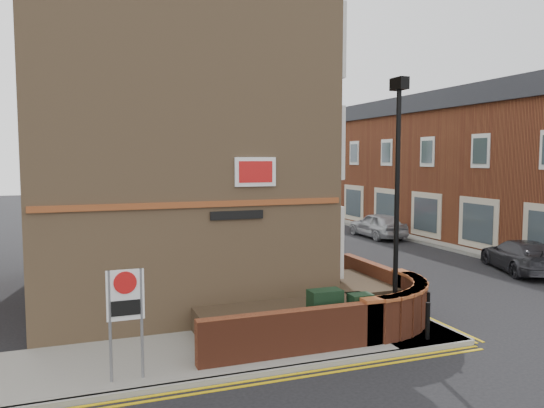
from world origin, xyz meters
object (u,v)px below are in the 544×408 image
(zone_sign, at_px, (126,304))
(silver_car_near, at_px, (281,231))
(utility_cabinet_large, at_px, (325,314))
(lamppost, at_px, (397,204))

(zone_sign, bearing_deg, silver_car_near, 58.99)
(zone_sign, distance_m, silver_car_near, 18.08)
(utility_cabinet_large, height_order, silver_car_near, utility_cabinet_large)
(lamppost, distance_m, utility_cabinet_large, 3.24)
(utility_cabinet_large, bearing_deg, zone_sign, -170.31)
(lamppost, bearing_deg, silver_car_near, 79.64)
(utility_cabinet_large, xyz_separation_m, silver_car_near, (4.60, 14.67, -0.10))
(utility_cabinet_large, relative_size, zone_sign, 0.55)
(utility_cabinet_large, bearing_deg, lamppost, -3.01)
(lamppost, height_order, silver_car_near, lamppost)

